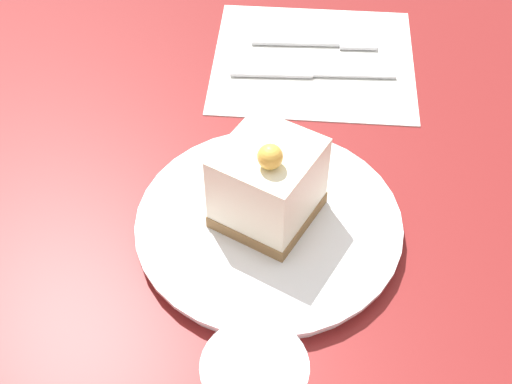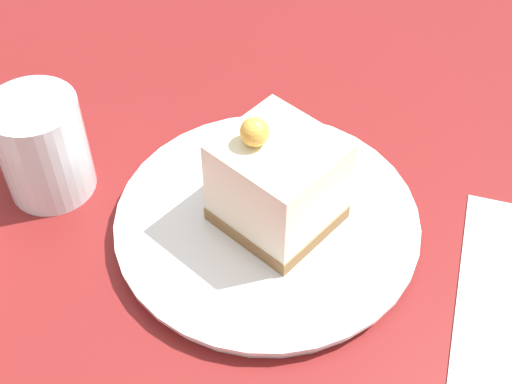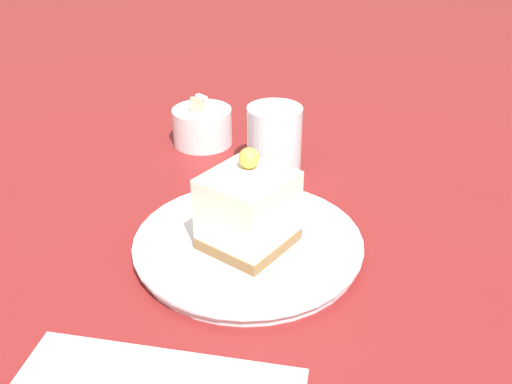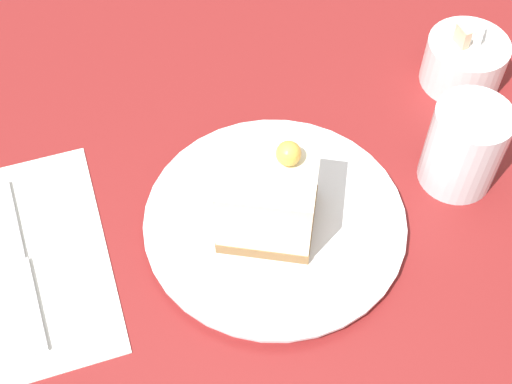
{
  "view_description": "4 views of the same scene",
  "coord_description": "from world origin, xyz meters",
  "px_view_note": "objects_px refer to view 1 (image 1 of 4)",
  "views": [
    {
      "loc": [
        0.45,
        0.09,
        0.53
      ],
      "look_at": [
        0.03,
        -0.05,
        0.05
      ],
      "focal_mm": 50.0,
      "sensor_mm": 36.0,
      "label": 1
    },
    {
      "loc": [
        -0.15,
        0.3,
        0.47
      ],
      "look_at": [
        0.04,
        -0.03,
        0.05
      ],
      "focal_mm": 50.0,
      "sensor_mm": 36.0,
      "label": 2
    },
    {
      "loc": [
        -0.44,
        -0.25,
        0.37
      ],
      "look_at": [
        0.04,
        -0.04,
        0.07
      ],
      "focal_mm": 40.0,
      "sensor_mm": 36.0,
      "label": 3
    },
    {
      "loc": [
        -0.02,
        -0.41,
        0.58
      ],
      "look_at": [
        0.01,
        -0.04,
        0.06
      ],
      "focal_mm": 50.0,
      "sensor_mm": 36.0,
      "label": 4
    }
  ],
  "objects_px": {
    "knife": "(297,73)",
    "fork": "(326,43)",
    "cake_slice": "(268,184)",
    "plate": "(269,225)"
  },
  "relations": [
    {
      "from": "knife",
      "to": "fork",
      "type": "bearing_deg",
      "value": 149.95
    },
    {
      "from": "cake_slice",
      "to": "knife",
      "type": "relative_size",
      "value": 0.55
    },
    {
      "from": "plate",
      "to": "cake_slice",
      "type": "height_order",
      "value": "cake_slice"
    },
    {
      "from": "plate",
      "to": "cake_slice",
      "type": "distance_m",
      "value": 0.05
    },
    {
      "from": "cake_slice",
      "to": "fork",
      "type": "distance_m",
      "value": 0.3
    },
    {
      "from": "fork",
      "to": "cake_slice",
      "type": "bearing_deg",
      "value": -12.57
    },
    {
      "from": "plate",
      "to": "cake_slice",
      "type": "bearing_deg",
      "value": -153.32
    },
    {
      "from": "cake_slice",
      "to": "fork",
      "type": "xyz_separation_m",
      "value": [
        -0.3,
        -0.02,
        -0.05
      ]
    },
    {
      "from": "cake_slice",
      "to": "knife",
      "type": "xyz_separation_m",
      "value": [
        -0.23,
        -0.03,
        -0.05
      ]
    },
    {
      "from": "fork",
      "to": "knife",
      "type": "bearing_deg",
      "value": -30.05
    }
  ]
}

